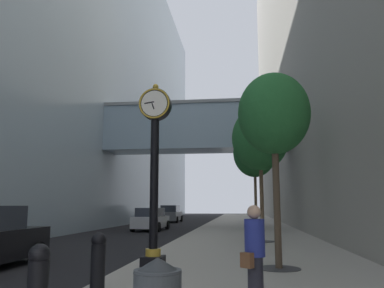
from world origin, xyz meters
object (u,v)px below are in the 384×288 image
(bollard_second, at_px, (98,261))
(street_tree_mid_near, at_px, (260,139))
(bollard_nearest, at_px, (38,284))
(street_tree_near, at_px, (274,115))
(street_clock, at_px, (154,165))
(street_tree_mid_far, at_px, (255,153))
(car_grey_near, at_px, (171,214))
(car_silver_far, at_px, (151,219))
(pedestrian_walking, at_px, (255,252))

(bollard_second, relative_size, street_tree_mid_near, 0.18)
(bollard_nearest, relative_size, street_tree_near, 0.21)
(bollard_nearest, relative_size, street_tree_mid_near, 0.18)
(street_clock, distance_m, street_tree_mid_far, 16.40)
(street_clock, bearing_deg, car_grey_near, 99.43)
(bollard_nearest, xyz_separation_m, street_tree_mid_near, (3.62, 13.09, 4.09))
(street_clock, xyz_separation_m, car_grey_near, (-5.12, 30.80, -1.96))
(car_silver_far, bearing_deg, pedestrian_walking, -72.30)
(bollard_second, relative_size, street_tree_mid_far, 0.17)
(car_silver_far, bearing_deg, bollard_nearest, -80.72)
(street_clock, distance_m, bollard_second, 3.34)
(bollard_second, distance_m, car_silver_far, 20.23)
(pedestrian_walking, bearing_deg, car_silver_far, 107.70)
(bollard_second, distance_m, street_tree_near, 5.96)
(street_tree_mid_near, bearing_deg, car_silver_far, 128.70)
(street_clock, distance_m, car_grey_near, 31.29)
(street_tree_mid_far, bearing_deg, pedestrian_walking, -92.16)
(street_clock, xyz_separation_m, bollard_second, (-0.47, -2.58, -2.08))
(pedestrian_walking, distance_m, car_grey_near, 34.73)
(street_clock, relative_size, bollard_second, 4.39)
(street_tree_mid_near, bearing_deg, bollard_nearest, -105.46)
(bollard_nearest, distance_m, car_silver_far, 22.41)
(bollard_nearest, xyz_separation_m, car_grey_near, (-4.64, 35.60, 0.12))
(street_clock, relative_size, street_tree_mid_far, 0.73)
(bollard_second, xyz_separation_m, pedestrian_walking, (2.90, -0.52, 0.27))
(street_tree_mid_far, height_order, car_silver_far, street_tree_mid_far)
(street_tree_mid_near, xyz_separation_m, car_silver_far, (-7.23, 9.03, -4.05))
(pedestrian_walking, bearing_deg, bollard_second, 169.90)
(street_tree_near, bearing_deg, street_tree_mid_near, 90.00)
(pedestrian_walking, distance_m, car_silver_far, 21.43)
(street_clock, xyz_separation_m, street_tree_mid_near, (3.15, 8.29, 2.02))
(car_silver_far, bearing_deg, street_tree_mid_far, -10.98)
(street_tree_mid_far, relative_size, car_grey_near, 1.46)
(bollard_second, bearing_deg, street_tree_near, 41.83)
(street_tree_mid_far, distance_m, pedestrian_walking, 19.48)
(street_tree_near, bearing_deg, bollard_nearest, -123.54)
(bollard_second, bearing_deg, street_clock, 79.56)
(bollard_second, height_order, street_tree_mid_far, street_tree_mid_far)
(car_grey_near, bearing_deg, bollard_nearest, -82.57)
(street_tree_near, relative_size, car_silver_far, 1.21)
(street_tree_mid_far, relative_size, pedestrian_walking, 4.12)
(street_tree_near, height_order, car_silver_far, street_tree_near)
(pedestrian_walking, xyz_separation_m, car_grey_near, (-7.55, 33.90, -0.14))
(bollard_nearest, relative_size, bollard_second, 1.00)
(street_tree_near, height_order, car_grey_near, street_tree_near)
(pedestrian_walking, bearing_deg, bollard_nearest, -149.59)
(bollard_second, distance_m, street_tree_mid_near, 12.17)
(street_tree_mid_far, xyz_separation_m, pedestrian_walking, (-0.72, -19.01, -4.17))
(car_grey_near, height_order, car_silver_far, car_grey_near)
(street_tree_near, bearing_deg, street_tree_mid_far, 90.00)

